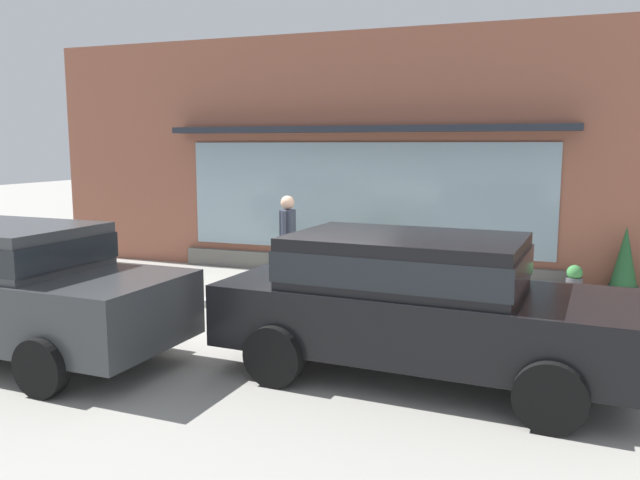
{
  "coord_description": "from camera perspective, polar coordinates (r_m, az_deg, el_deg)",
  "views": [
    {
      "loc": [
        3.55,
        -9.03,
        2.57
      ],
      "look_at": [
        -0.19,
        1.2,
        0.95
      ],
      "focal_mm": 36.12,
      "sensor_mm": 36.0,
      "label": 1
    }
  ],
  "objects": [
    {
      "name": "ground_plane",
      "position": [
        10.04,
        -1.34,
        -6.39
      ],
      "size": [
        60.0,
        60.0,
        0.0
      ],
      "primitive_type": "plane",
      "color": "#9E9B93"
    },
    {
      "name": "curb_strip",
      "position": [
        9.84,
        -1.76,
        -6.33
      ],
      "size": [
        14.0,
        0.24,
        0.12
      ],
      "primitive_type": "cube",
      "color": "#B2B2AD",
      "rests_on": "ground_plane"
    },
    {
      "name": "storefront",
      "position": [
        12.73,
        3.9,
        7.25
      ],
      "size": [
        14.0,
        0.81,
        4.72
      ],
      "color": "#935642",
      "rests_on": "ground_plane"
    },
    {
      "name": "fire_hydrant",
      "position": [
        10.7,
        1.1,
        -3.15
      ],
      "size": [
        0.4,
        0.36,
        0.82
      ],
      "color": "gold",
      "rests_on": "ground_plane"
    },
    {
      "name": "pedestrian_with_handbag",
      "position": [
        10.82,
        -2.83,
        0.12
      ],
      "size": [
        0.23,
        0.62,
        1.73
      ],
      "rotation": [
        0.0,
        0.0,
        1.63
      ],
      "color": "#475675",
      "rests_on": "ground_plane"
    },
    {
      "name": "parked_car_black",
      "position": [
        7.19,
        8.59,
        -5.01
      ],
      "size": [
        4.62,
        2.23,
        1.59
      ],
      "rotation": [
        0.0,
        0.0,
        -0.07
      ],
      "color": "black",
      "rests_on": "ground_plane"
    },
    {
      "name": "parked_car_dark_gray",
      "position": [
        8.77,
        -26.32,
        -3.33
      ],
      "size": [
        4.56,
        2.08,
        1.62
      ],
      "rotation": [
        0.0,
        0.0,
        -0.04
      ],
      "color": "#383A3D",
      "rests_on": "ground_plane"
    },
    {
      "name": "potted_plant_low_front",
      "position": [
        12.06,
        4.8,
        -1.43
      ],
      "size": [
        0.65,
        0.65,
        0.9
      ],
      "color": "#4C4C51",
      "rests_on": "ground_plane"
    },
    {
      "name": "potted_plant_near_hydrant",
      "position": [
        11.98,
        25.37,
        -1.88
      ],
      "size": [
        0.48,
        0.48,
        1.23
      ],
      "color": "#33473D",
      "rests_on": "ground_plane"
    },
    {
      "name": "potted_plant_by_entrance",
      "position": [
        11.71,
        21.59,
        -3.43
      ],
      "size": [
        0.27,
        0.27,
        0.57
      ],
      "color": "#4C4C51",
      "rests_on": "ground_plane"
    },
    {
      "name": "potted_plant_trailing_edge",
      "position": [
        12.54,
        -2.41,
        -1.6
      ],
      "size": [
        0.49,
        0.49,
        0.81
      ],
      "color": "#B7B2A3",
      "rests_on": "ground_plane"
    }
  ]
}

